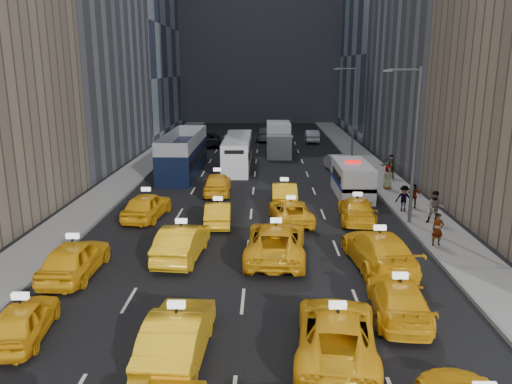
% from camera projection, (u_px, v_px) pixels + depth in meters
% --- Properties ---
extents(ground, '(160.00, 160.00, 0.00)m').
position_uv_depth(ground, '(240.00, 327.00, 17.68)').
color(ground, black).
rests_on(ground, ground).
extents(sidewalk_west, '(3.00, 90.00, 0.15)m').
position_uv_depth(sidewalk_west, '(131.00, 175.00, 42.08)').
color(sidewalk_west, gray).
rests_on(sidewalk_west, ground).
extents(sidewalk_east, '(3.00, 90.00, 0.15)m').
position_uv_depth(sidewalk_east, '(380.00, 176.00, 41.72)').
color(sidewalk_east, gray).
rests_on(sidewalk_east, ground).
extents(curb_west, '(0.15, 90.00, 0.18)m').
position_uv_depth(curb_west, '(148.00, 175.00, 42.05)').
color(curb_west, slate).
rests_on(curb_west, ground).
extents(curb_east, '(0.15, 90.00, 0.18)m').
position_uv_depth(curb_east, '(363.00, 176.00, 41.74)').
color(curb_east, slate).
rests_on(curb_east, ground).
extents(streetlight_near, '(2.15, 0.22, 9.00)m').
position_uv_depth(streetlight_near, '(413.00, 141.00, 27.96)').
color(streetlight_near, '#595B60').
rests_on(streetlight_near, ground).
extents(streetlight_far, '(2.15, 0.22, 9.00)m').
position_uv_depth(streetlight_far, '(353.00, 111.00, 47.35)').
color(streetlight_far, '#595B60').
rests_on(streetlight_far, ground).
extents(taxi_4, '(2.00, 4.06, 1.33)m').
position_uv_depth(taxi_4, '(23.00, 320.00, 16.78)').
color(taxi_4, yellow).
rests_on(taxi_4, ground).
extents(taxi_5, '(1.93, 4.99, 1.62)m').
position_uv_depth(taxi_5, '(178.00, 335.00, 15.60)').
color(taxi_5, yellow).
rests_on(taxi_5, ground).
extents(taxi_6, '(3.10, 5.63, 1.49)m').
position_uv_depth(taxi_6, '(337.00, 333.00, 15.83)').
color(taxi_6, yellow).
rests_on(taxi_6, ground).
extents(taxi_7, '(2.36, 4.93, 1.39)m').
position_uv_depth(taxi_7, '(399.00, 299.00, 18.28)').
color(taxi_7, yellow).
rests_on(taxi_7, ground).
extents(taxi_8, '(2.03, 4.82, 1.63)m').
position_uv_depth(taxi_8, '(75.00, 258.00, 21.80)').
color(taxi_8, yellow).
rests_on(taxi_8, ground).
extents(taxi_9, '(2.18, 5.13, 1.65)m').
position_uv_depth(taxi_9, '(182.00, 242.00, 23.84)').
color(taxi_9, yellow).
rests_on(taxi_9, ground).
extents(taxi_10, '(3.08, 6.11, 1.66)m').
position_uv_depth(taxi_10, '(276.00, 241.00, 23.90)').
color(taxi_10, yellow).
rests_on(taxi_10, ground).
extents(taxi_11, '(2.92, 5.98, 1.67)m').
position_uv_depth(taxi_11, '(379.00, 250.00, 22.78)').
color(taxi_11, yellow).
rests_on(taxi_11, ground).
extents(taxi_12, '(2.47, 4.95, 1.62)m').
position_uv_depth(taxi_12, '(147.00, 206.00, 30.09)').
color(taxi_12, yellow).
rests_on(taxi_12, ground).
extents(taxi_13, '(1.66, 4.20, 1.36)m').
position_uv_depth(taxi_13, '(218.00, 213.00, 28.97)').
color(taxi_13, yellow).
rests_on(taxi_13, ground).
extents(taxi_14, '(2.73, 4.97, 1.32)m').
position_uv_depth(taxi_14, '(291.00, 212.00, 29.38)').
color(taxi_14, yellow).
rests_on(taxi_14, ground).
extents(taxi_15, '(2.44, 5.13, 1.44)m').
position_uv_depth(taxi_15, '(357.00, 209.00, 29.61)').
color(taxi_15, yellow).
rests_on(taxi_15, ground).
extents(taxi_16, '(2.05, 4.76, 1.60)m').
position_uv_depth(taxi_16, '(217.00, 183.00, 35.90)').
color(taxi_16, yellow).
rests_on(taxi_16, ground).
extents(taxi_17, '(1.61, 4.59, 1.51)m').
position_uv_depth(taxi_17, '(284.00, 193.00, 33.23)').
color(taxi_17, yellow).
rests_on(taxi_17, ground).
extents(nypd_van, '(2.62, 6.02, 2.53)m').
position_uv_depth(nypd_van, '(352.00, 180.00, 35.52)').
color(nypd_van, silver).
rests_on(nypd_van, ground).
extents(double_decker, '(3.84, 11.96, 3.42)m').
position_uv_depth(double_decker, '(183.00, 153.00, 43.01)').
color(double_decker, black).
rests_on(double_decker, ground).
extents(city_bus, '(2.33, 10.83, 2.79)m').
position_uv_depth(city_bus, '(238.00, 152.00, 45.51)').
color(city_bus, silver).
rests_on(city_bus, ground).
extents(box_truck, '(3.08, 7.36, 3.28)m').
position_uv_depth(box_truck, '(278.00, 139.00, 52.21)').
color(box_truck, white).
rests_on(box_truck, ground).
extents(misc_car_0, '(1.93, 4.63, 1.49)m').
position_uv_depth(misc_car_0, '(337.00, 162.00, 44.14)').
color(misc_car_0, '#AFB2B7').
rests_on(misc_car_0, ground).
extents(misc_car_1, '(3.15, 5.75, 1.53)m').
position_uv_depth(misc_car_1, '(210.00, 139.00, 58.07)').
color(misc_car_1, black).
rests_on(misc_car_1, ground).
extents(misc_car_2, '(2.82, 5.91, 1.66)m').
position_uv_depth(misc_car_2, '(266.00, 134.00, 62.20)').
color(misc_car_2, slate).
rests_on(misc_car_2, ground).
extents(misc_car_3, '(1.83, 4.46, 1.51)m').
position_uv_depth(misc_car_3, '(235.00, 138.00, 59.22)').
color(misc_car_3, black).
rests_on(misc_car_3, ground).
extents(misc_car_4, '(1.69, 4.61, 1.51)m').
position_uv_depth(misc_car_4, '(312.00, 136.00, 60.89)').
color(misc_car_4, '#A5A9AD').
rests_on(misc_car_4, ground).
extents(pedestrian_0, '(0.66, 0.48, 1.69)m').
position_uv_depth(pedestrian_0, '(438.00, 229.00, 25.10)').
color(pedestrian_0, gray).
rests_on(pedestrian_0, sidewalk_east).
extents(pedestrian_1, '(1.04, 0.76, 1.92)m').
position_uv_depth(pedestrian_1, '(435.00, 207.00, 28.65)').
color(pedestrian_1, gray).
rests_on(pedestrian_1, sidewalk_east).
extents(pedestrian_2, '(1.10, 0.51, 1.66)m').
position_uv_depth(pedestrian_2, '(404.00, 199.00, 31.08)').
color(pedestrian_2, gray).
rests_on(pedestrian_2, sidewalk_east).
extents(pedestrian_3, '(0.99, 0.72, 1.54)m').
position_uv_depth(pedestrian_3, '(414.00, 196.00, 31.93)').
color(pedestrian_3, gray).
rests_on(pedestrian_3, sidewalk_east).
extents(pedestrian_4, '(0.99, 0.76, 1.80)m').
position_uv_depth(pedestrian_4, '(388.00, 177.00, 36.83)').
color(pedestrian_4, gray).
rests_on(pedestrian_4, sidewalk_east).
extents(pedestrian_5, '(1.83, 0.84, 1.91)m').
position_uv_depth(pedestrian_5, '(391.00, 166.00, 40.54)').
color(pedestrian_5, gray).
rests_on(pedestrian_5, sidewalk_east).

